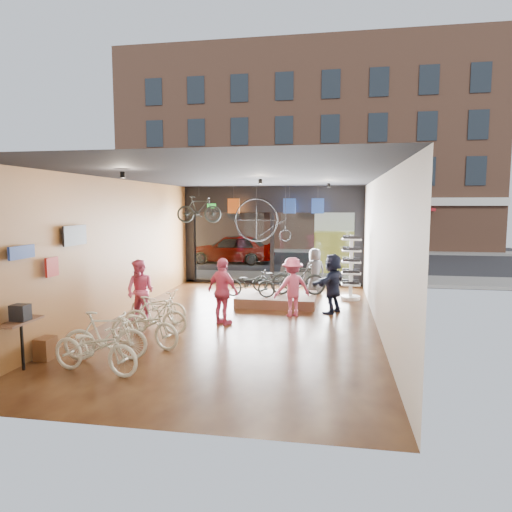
% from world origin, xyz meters
% --- Properties ---
extents(ground_plane, '(7.00, 12.00, 0.04)m').
position_xyz_m(ground_plane, '(0.00, 0.00, -0.02)').
color(ground_plane, black).
rests_on(ground_plane, ground).
extents(ceiling, '(7.00, 12.00, 0.04)m').
position_xyz_m(ceiling, '(0.00, 0.00, 3.82)').
color(ceiling, black).
rests_on(ceiling, ground).
extents(wall_left, '(0.04, 12.00, 3.80)m').
position_xyz_m(wall_left, '(-3.52, 0.00, 1.90)').
color(wall_left, '#966030').
rests_on(wall_left, ground).
extents(wall_right, '(0.04, 12.00, 3.80)m').
position_xyz_m(wall_right, '(3.52, 0.00, 1.90)').
color(wall_right, beige).
rests_on(wall_right, ground).
extents(wall_back, '(7.00, 0.04, 3.80)m').
position_xyz_m(wall_back, '(0.00, -6.02, 1.90)').
color(wall_back, beige).
rests_on(wall_back, ground).
extents(storefront, '(7.00, 0.26, 3.80)m').
position_xyz_m(storefront, '(0.00, 6.00, 1.90)').
color(storefront, black).
rests_on(storefront, ground).
extents(exit_sign, '(0.35, 0.06, 0.18)m').
position_xyz_m(exit_sign, '(-2.40, 5.88, 3.05)').
color(exit_sign, '#198C26').
rests_on(exit_sign, storefront).
extents(street_road, '(30.00, 18.00, 0.02)m').
position_xyz_m(street_road, '(0.00, 15.00, -0.01)').
color(street_road, black).
rests_on(street_road, ground).
extents(sidewalk_near, '(30.00, 2.40, 0.12)m').
position_xyz_m(sidewalk_near, '(0.00, 7.20, 0.06)').
color(sidewalk_near, slate).
rests_on(sidewalk_near, ground).
extents(sidewalk_far, '(30.00, 2.00, 0.12)m').
position_xyz_m(sidewalk_far, '(0.00, 19.00, 0.06)').
color(sidewalk_far, slate).
rests_on(sidewalk_far, ground).
extents(opposite_building, '(26.00, 5.00, 14.00)m').
position_xyz_m(opposite_building, '(0.00, 21.50, 7.00)').
color(opposite_building, brown).
rests_on(opposite_building, ground).
extents(street_car, '(4.52, 1.82, 1.54)m').
position_xyz_m(street_car, '(-3.01, 12.00, 0.77)').
color(street_car, gray).
rests_on(street_car, street_road).
extents(box_truck, '(2.32, 6.97, 2.75)m').
position_xyz_m(box_truck, '(2.64, 11.00, 1.37)').
color(box_truck, silver).
rests_on(box_truck, street_road).
extents(floor_bike_0, '(1.90, 0.93, 0.96)m').
position_xyz_m(floor_bike_0, '(-1.89, -4.15, 0.48)').
color(floor_bike_0, beige).
rests_on(floor_bike_0, ground_plane).
extents(floor_bike_1, '(1.72, 0.79, 1.00)m').
position_xyz_m(floor_bike_1, '(-2.05, -3.47, 0.50)').
color(floor_bike_1, beige).
rests_on(floor_bike_1, ground_plane).
extents(floor_bike_2, '(1.88, 1.06, 0.94)m').
position_xyz_m(floor_bike_2, '(-1.65, -2.51, 0.47)').
color(floor_bike_2, beige).
rests_on(floor_bike_2, ground_plane).
extents(floor_bike_3, '(1.57, 0.55, 0.93)m').
position_xyz_m(floor_bike_3, '(-1.78, -1.57, 0.46)').
color(floor_bike_3, beige).
rests_on(floor_bike_3, ground_plane).
extents(floor_bike_4, '(1.72, 0.85, 0.87)m').
position_xyz_m(floor_bike_4, '(-2.17, -0.42, 0.43)').
color(floor_bike_4, beige).
rests_on(floor_bike_4, ground_plane).
extents(display_platform, '(2.40, 1.80, 0.30)m').
position_xyz_m(display_platform, '(0.67, 2.29, 0.15)').
color(display_platform, '#4F3524').
rests_on(display_platform, ground_plane).
extents(display_bike_left, '(1.58, 0.58, 0.82)m').
position_xyz_m(display_bike_left, '(-0.11, 1.79, 0.71)').
color(display_bike_left, '#1F2724').
rests_on(display_bike_left, display_platform).
extents(display_bike_mid, '(1.74, 0.64, 1.02)m').
position_xyz_m(display_bike_mid, '(1.31, 2.33, 0.81)').
color(display_bike_mid, '#1F2724').
rests_on(display_bike_mid, display_platform).
extents(display_bike_right, '(1.61, 1.26, 0.82)m').
position_xyz_m(display_bike_right, '(0.51, 2.96, 0.71)').
color(display_bike_right, '#1F2724').
rests_on(display_bike_right, display_platform).
extents(customer_1, '(0.93, 0.79, 1.67)m').
position_xyz_m(customer_1, '(-2.58, -0.59, 0.83)').
color(customer_1, '#CC4C72').
rests_on(customer_1, ground_plane).
extents(customer_2, '(1.09, 0.88, 1.73)m').
position_xyz_m(customer_2, '(-0.42, -0.37, 0.87)').
color(customer_2, '#CC4C72').
rests_on(customer_2, ground_plane).
extents(customer_3, '(1.22, 1.05, 1.64)m').
position_xyz_m(customer_3, '(1.27, 0.82, 0.82)').
color(customer_3, '#CC4C72').
rests_on(customer_3, ground_plane).
extents(customer_4, '(0.92, 0.81, 1.59)m').
position_xyz_m(customer_4, '(1.74, 4.19, 0.80)').
color(customer_4, '#3F3F44').
rests_on(customer_4, ground_plane).
extents(customer_5, '(1.17, 1.64, 1.71)m').
position_xyz_m(customer_5, '(2.37, 1.41, 0.86)').
color(customer_5, '#161C33').
rests_on(customer_5, ground_plane).
extents(sunglasses_rack, '(0.74, 0.67, 2.12)m').
position_xyz_m(sunglasses_rack, '(2.95, 3.39, 1.06)').
color(sunglasses_rack, white).
rests_on(sunglasses_rack, ground_plane).
extents(wall_merch, '(0.40, 2.40, 2.60)m').
position_xyz_m(wall_merch, '(-3.38, -3.50, 1.30)').
color(wall_merch, navy).
rests_on(wall_merch, wall_left).
extents(penny_farthing, '(1.96, 0.06, 1.57)m').
position_xyz_m(penny_farthing, '(-0.04, 4.48, 2.50)').
color(penny_farthing, black).
rests_on(penny_farthing, ceiling).
extents(hung_bike, '(1.64, 0.82, 0.95)m').
position_xyz_m(hung_bike, '(-2.41, 4.20, 2.93)').
color(hung_bike, '#1F2724').
rests_on(hung_bike, ceiling).
extents(jersey_left, '(0.45, 0.03, 0.55)m').
position_xyz_m(jersey_left, '(-1.36, 5.20, 3.05)').
color(jersey_left, '#CC5919').
rests_on(jersey_left, ceiling).
extents(jersey_mid, '(0.45, 0.03, 0.55)m').
position_xyz_m(jersey_mid, '(0.74, 5.20, 3.05)').
color(jersey_mid, '#1E3F99').
rests_on(jersey_mid, ceiling).
extents(jersey_right, '(0.45, 0.03, 0.55)m').
position_xyz_m(jersey_right, '(1.78, 5.20, 3.05)').
color(jersey_right, '#1E3F99').
rests_on(jersey_right, ceiling).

